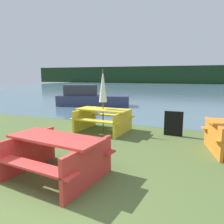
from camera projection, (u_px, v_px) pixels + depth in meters
name	position (u px, v px, depth m)	size (l,w,h in m)	color
water	(182.00, 89.00, 31.04)	(60.00, 50.00, 0.00)	slate
far_treeline	(188.00, 75.00, 49.10)	(80.00, 1.60, 4.00)	#193319
picnic_table_red	(56.00, 153.00, 3.91)	(1.87, 1.58, 0.75)	red
picnic_table_yellow	(103.00, 118.00, 7.15)	(1.81, 1.51, 0.74)	yellow
umbrella_white	(103.00, 86.00, 6.98)	(0.26, 0.26, 2.03)	brown
boat	(90.00, 98.00, 13.29)	(4.49, 2.33, 1.26)	#333856
signboard	(173.00, 124.00, 6.63)	(0.55, 0.08, 0.75)	black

